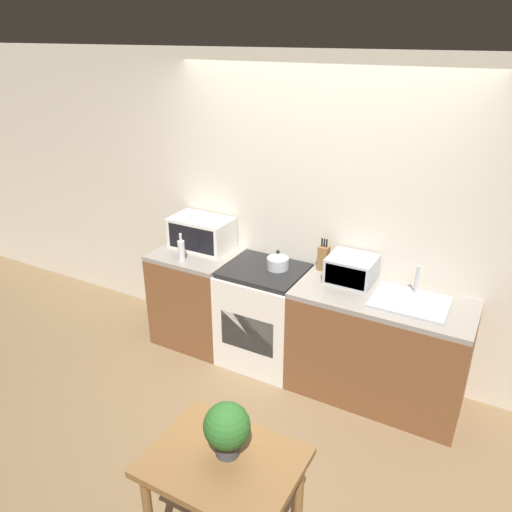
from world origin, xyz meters
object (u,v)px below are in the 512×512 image
stove_range (264,315)px  bottle (181,250)px  microwave (201,233)px  toaster_oven (351,269)px  dining_table (224,478)px  kettle (278,261)px

stove_range → bottle: bearing=-165.1°
microwave → stove_range: bearing=-9.6°
toaster_oven → dining_table: (0.00, -1.91, -0.37)m
stove_range → toaster_oven: toaster_oven is taller
kettle → dining_table: bearing=-71.5°
microwave → bottle: bearing=-90.0°
stove_range → toaster_oven: size_ratio=2.48×
stove_range → dining_table: (0.71, -1.78, 0.18)m
microwave → toaster_oven: bearing=0.4°
microwave → toaster_oven: size_ratio=1.50×
bottle → kettle: bearing=17.1°
microwave → dining_table: microwave is taller
toaster_oven → kettle: bearing=-173.3°
stove_range → bottle: (-0.71, -0.19, 0.55)m
stove_range → kettle: bearing=31.8°
stove_range → microwave: 0.94m
stove_range → toaster_oven: bearing=10.4°
toaster_oven → stove_range: bearing=-169.6°
toaster_oven → dining_table: toaster_oven is taller
microwave → toaster_oven: (1.42, 0.01, -0.04)m
kettle → microwave: 0.81m
microwave → toaster_oven: 1.42m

